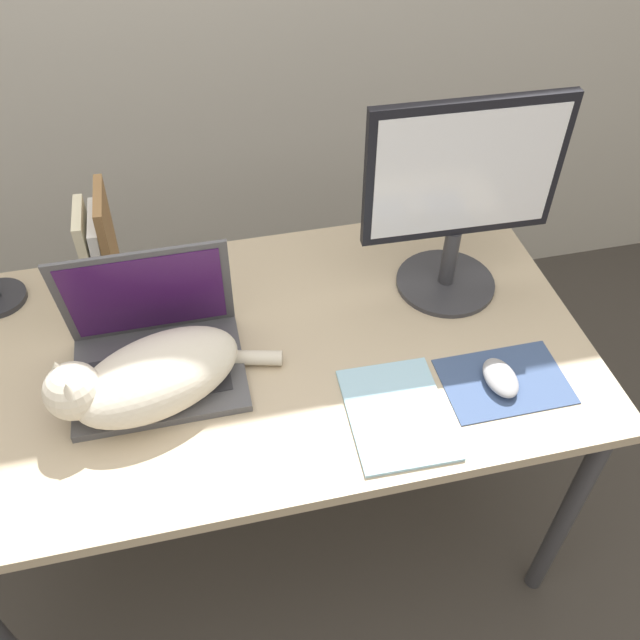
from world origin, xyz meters
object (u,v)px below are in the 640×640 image
Objects in this scene: book_row at (99,247)px; notepad at (397,413)px; external_monitor at (461,196)px; laptop at (156,350)px; computer_mouse at (500,378)px; cat at (147,377)px.

notepad is at bearing -43.52° from book_row.
external_monitor is 1.80× the size of notepad.
laptop is 3.27× the size of computer_mouse.
external_monitor reaches higher than book_row.
laptop is 0.51m from notepad.
computer_mouse is at bearing -32.31° from book_row.
laptop is 0.32m from book_row.
notepad is (0.45, -0.23, -0.05)m from laptop.
notepad is (0.56, -0.53, -0.11)m from book_row.
laptop reaches higher than book_row.
laptop reaches higher than cat.
notepad is (0.47, -0.14, -0.07)m from cat.
cat is 1.77× the size of notepad.
book_row is at bearing 109.22° from laptop.
cat is 0.39m from book_row.
book_row is at bearing 166.83° from external_monitor.
external_monitor is (0.70, 0.20, 0.18)m from cat.
cat reaches higher than notepad.
laptop reaches higher than notepad.
notepad is at bearing -27.29° from laptop.
cat reaches higher than computer_mouse.
computer_mouse is at bearing 7.52° from notepad.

